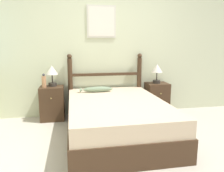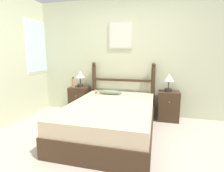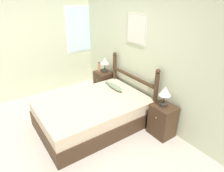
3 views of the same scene
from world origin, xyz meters
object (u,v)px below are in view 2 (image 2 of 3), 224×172
(bed, at_px, (111,118))
(nightstand_right, at_px, (168,106))
(nightstand_left, at_px, (79,100))
(table_lamp_left, at_px, (80,76))
(fish_pillow, at_px, (109,92))
(bottle, at_px, (73,82))
(table_lamp_right, at_px, (169,79))

(bed, height_order, nightstand_right, nightstand_right)
(nightstand_right, bearing_deg, bed, -138.80)
(nightstand_left, xyz_separation_m, nightstand_right, (2.00, 0.00, 0.00))
(table_lamp_left, bearing_deg, fish_pillow, -18.86)
(table_lamp_left, bearing_deg, bottle, -146.61)
(bed, bearing_deg, table_lamp_right, 41.58)
(bed, height_order, fish_pillow, fish_pillow)
(nightstand_left, height_order, bottle, bottle)
(nightstand_left, xyz_separation_m, fish_pillow, (0.79, -0.22, 0.27))
(nightstand_right, bearing_deg, bottle, -178.76)
(bottle, bearing_deg, table_lamp_left, 33.39)
(nightstand_left, distance_m, nightstand_right, 2.00)
(table_lamp_right, height_order, fish_pillow, table_lamp_right)
(table_lamp_left, height_order, bottle, table_lamp_left)
(bed, xyz_separation_m, table_lamp_left, (-0.98, 0.92, 0.60))
(bed, height_order, table_lamp_right, table_lamp_right)
(bed, distance_m, table_lamp_left, 1.48)
(nightstand_left, distance_m, table_lamp_right, 2.06)
(nightstand_right, distance_m, table_lamp_left, 2.06)
(table_lamp_right, xyz_separation_m, bottle, (-2.10, -0.04, -0.14))
(nightstand_right, relative_size, bottle, 2.50)
(fish_pillow, bearing_deg, nightstand_right, 10.26)
(bed, xyz_separation_m, table_lamp_right, (0.98, 0.87, 0.60))
(nightstand_left, bearing_deg, table_lamp_right, -0.20)
(nightstand_right, relative_size, table_lamp_right, 1.63)
(nightstand_right, bearing_deg, fish_pillow, -169.74)
(table_lamp_left, bearing_deg, table_lamp_right, -1.46)
(nightstand_left, height_order, fish_pillow, fish_pillow)
(bed, height_order, table_lamp_left, table_lamp_left)
(nightstand_left, height_order, table_lamp_left, table_lamp_left)
(bed, xyz_separation_m, bottle, (-1.12, 0.83, 0.46))
(bottle, bearing_deg, bed, -36.61)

